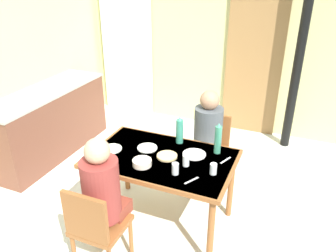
{
  "coord_description": "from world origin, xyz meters",
  "views": [
    {
      "loc": [
        1.44,
        -2.4,
        2.38
      ],
      "look_at": [
        0.35,
        0.2,
        1.01
      ],
      "focal_mm": 36.25,
      "sensor_mm": 36.0,
      "label": 1
    }
  ],
  "objects_px": {
    "person_near_diner": "(102,187)",
    "water_bottle_green_far": "(180,131)",
    "dining_table": "(162,164)",
    "water_bottle_green_near": "(218,139)",
    "serving_bowl_center": "(142,163)",
    "person_far_diner": "(208,131)",
    "kitchen_counter": "(48,122)",
    "chair_far_diner": "(210,148)",
    "chair_near_diner": "(96,226)"
  },
  "relations": [
    {
      "from": "chair_near_diner",
      "to": "serving_bowl_center",
      "type": "relative_size",
      "value": 5.12
    },
    {
      "from": "person_far_diner",
      "to": "serving_bowl_center",
      "type": "distance_m",
      "value": 0.91
    },
    {
      "from": "serving_bowl_center",
      "to": "chair_near_diner",
      "type": "bearing_deg",
      "value": -102.48
    },
    {
      "from": "person_near_diner",
      "to": "person_far_diner",
      "type": "height_order",
      "value": "same"
    },
    {
      "from": "person_far_diner",
      "to": "water_bottle_green_far",
      "type": "xyz_separation_m",
      "value": [
        -0.2,
        -0.32,
        0.11
      ]
    },
    {
      "from": "person_far_diner",
      "to": "serving_bowl_center",
      "type": "xyz_separation_m",
      "value": [
        -0.35,
        -0.84,
        0.0
      ]
    },
    {
      "from": "dining_table",
      "to": "person_near_diner",
      "type": "distance_m",
      "value": 0.69
    },
    {
      "from": "chair_far_diner",
      "to": "water_bottle_green_near",
      "type": "bearing_deg",
      "value": 112.06
    },
    {
      "from": "chair_far_diner",
      "to": "person_near_diner",
      "type": "xyz_separation_m",
      "value": [
        -0.48,
        -1.42,
        0.28
      ]
    },
    {
      "from": "person_far_diner",
      "to": "water_bottle_green_near",
      "type": "bearing_deg",
      "value": 119.08
    },
    {
      "from": "chair_far_diner",
      "to": "person_near_diner",
      "type": "relative_size",
      "value": 1.13
    },
    {
      "from": "dining_table",
      "to": "water_bottle_green_near",
      "type": "xyz_separation_m",
      "value": [
        0.45,
        0.28,
        0.22
      ]
    },
    {
      "from": "chair_near_diner",
      "to": "water_bottle_green_far",
      "type": "height_order",
      "value": "water_bottle_green_far"
    },
    {
      "from": "kitchen_counter",
      "to": "serving_bowl_center",
      "type": "xyz_separation_m",
      "value": [
        1.87,
        -0.89,
        0.34
      ]
    },
    {
      "from": "water_bottle_green_near",
      "to": "chair_near_diner",
      "type": "bearing_deg",
      "value": -122.79
    },
    {
      "from": "kitchen_counter",
      "to": "dining_table",
      "type": "xyz_separation_m",
      "value": [
        1.97,
        -0.69,
        0.23
      ]
    },
    {
      "from": "kitchen_counter",
      "to": "water_bottle_green_near",
      "type": "xyz_separation_m",
      "value": [
        2.42,
        -0.42,
        0.45
      ]
    },
    {
      "from": "person_near_diner",
      "to": "water_bottle_green_near",
      "type": "xyz_separation_m",
      "value": [
        0.68,
        0.92,
        0.12
      ]
    },
    {
      "from": "person_near_diner",
      "to": "chair_far_diner",
      "type": "bearing_deg",
      "value": 71.47
    },
    {
      "from": "water_bottle_green_near",
      "to": "person_far_diner",
      "type": "bearing_deg",
      "value": 119.08
    },
    {
      "from": "water_bottle_green_far",
      "to": "serving_bowl_center",
      "type": "distance_m",
      "value": 0.55
    },
    {
      "from": "chair_near_diner",
      "to": "person_far_diner",
      "type": "height_order",
      "value": "person_far_diner"
    },
    {
      "from": "chair_near_diner",
      "to": "person_far_diner",
      "type": "distance_m",
      "value": 1.53
    },
    {
      "from": "chair_far_diner",
      "to": "person_near_diner",
      "type": "distance_m",
      "value": 1.53
    },
    {
      "from": "dining_table",
      "to": "water_bottle_green_near",
      "type": "distance_m",
      "value": 0.57
    },
    {
      "from": "person_near_diner",
      "to": "dining_table",
      "type": "bearing_deg",
      "value": 70.27
    },
    {
      "from": "person_far_diner",
      "to": "chair_far_diner",
      "type": "bearing_deg",
      "value": -90.0
    },
    {
      "from": "kitchen_counter",
      "to": "water_bottle_green_far",
      "type": "bearing_deg",
      "value": -10.37
    },
    {
      "from": "chair_near_diner",
      "to": "water_bottle_green_far",
      "type": "bearing_deg",
      "value": 75.71
    },
    {
      "from": "dining_table",
      "to": "chair_far_diner",
      "type": "relative_size",
      "value": 1.53
    },
    {
      "from": "chair_far_diner",
      "to": "water_bottle_green_far",
      "type": "xyz_separation_m",
      "value": [
        -0.2,
        -0.45,
        0.39
      ]
    },
    {
      "from": "water_bottle_green_near",
      "to": "person_near_diner",
      "type": "bearing_deg",
      "value": -126.5
    },
    {
      "from": "serving_bowl_center",
      "to": "water_bottle_green_far",
      "type": "bearing_deg",
      "value": 73.72
    },
    {
      "from": "chair_far_diner",
      "to": "person_far_diner",
      "type": "relative_size",
      "value": 1.13
    },
    {
      "from": "person_near_diner",
      "to": "water_bottle_green_far",
      "type": "bearing_deg",
      "value": 73.79
    },
    {
      "from": "water_bottle_green_near",
      "to": "water_bottle_green_far",
      "type": "relative_size",
      "value": 1.09
    },
    {
      "from": "kitchen_counter",
      "to": "person_near_diner",
      "type": "xyz_separation_m",
      "value": [
        1.74,
        -1.34,
        0.33
      ]
    },
    {
      "from": "dining_table",
      "to": "person_far_diner",
      "type": "relative_size",
      "value": 1.73
    },
    {
      "from": "kitchen_counter",
      "to": "water_bottle_green_far",
      "type": "distance_m",
      "value": 2.1
    },
    {
      "from": "person_near_diner",
      "to": "water_bottle_green_near",
      "type": "relative_size",
      "value": 2.51
    },
    {
      "from": "kitchen_counter",
      "to": "dining_table",
      "type": "distance_m",
      "value": 2.1
    },
    {
      "from": "serving_bowl_center",
      "to": "person_far_diner",
      "type": "bearing_deg",
      "value": 67.52
    },
    {
      "from": "person_near_diner",
      "to": "serving_bowl_center",
      "type": "xyz_separation_m",
      "value": [
        0.13,
        0.44,
        0.0
      ]
    },
    {
      "from": "kitchen_counter",
      "to": "water_bottle_green_near",
      "type": "bearing_deg",
      "value": -9.78
    },
    {
      "from": "person_near_diner",
      "to": "water_bottle_green_near",
      "type": "distance_m",
      "value": 1.15
    },
    {
      "from": "kitchen_counter",
      "to": "chair_near_diner",
      "type": "height_order",
      "value": "kitchen_counter"
    },
    {
      "from": "chair_near_diner",
      "to": "water_bottle_green_near",
      "type": "bearing_deg",
      "value": 57.21
    },
    {
      "from": "kitchen_counter",
      "to": "person_far_diner",
      "type": "bearing_deg",
      "value": -1.32
    },
    {
      "from": "dining_table",
      "to": "serving_bowl_center",
      "type": "bearing_deg",
      "value": -117.22
    },
    {
      "from": "dining_table",
      "to": "serving_bowl_center",
      "type": "distance_m",
      "value": 0.25
    }
  ]
}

